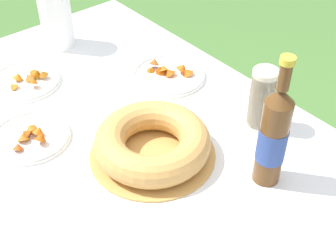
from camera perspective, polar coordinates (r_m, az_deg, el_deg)
name	(u,v)px	position (r m, az deg, el deg)	size (l,w,h in m)	color
garden_table	(173,192)	(1.26, 0.64, -8.07)	(1.87, 0.93, 0.78)	brown
tablecloth	(173,177)	(1.22, 0.66, -6.21)	(1.88, 0.94, 0.10)	white
bundt_cake	(153,142)	(1.23, -1.81, -2.00)	(0.34, 0.34, 0.09)	tan
cup_stack	(262,99)	(1.31, 11.38, 3.20)	(0.07, 0.07, 0.19)	beige
cider_bottle_amber	(273,137)	(1.12, 12.69, -1.27)	(0.07, 0.07, 0.36)	brown
snack_plate_near	(25,80)	(1.58, -16.99, 5.37)	(0.23, 0.23, 0.05)	white
snack_plate_left	(169,74)	(1.54, 0.10, 6.36)	(0.24, 0.24, 0.06)	white
snack_plate_right	(30,136)	(1.35, -16.43, -1.21)	(0.22, 0.22, 0.05)	white
paper_towel_roll	(56,15)	(1.71, -13.53, 12.99)	(0.11, 0.11, 0.23)	white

